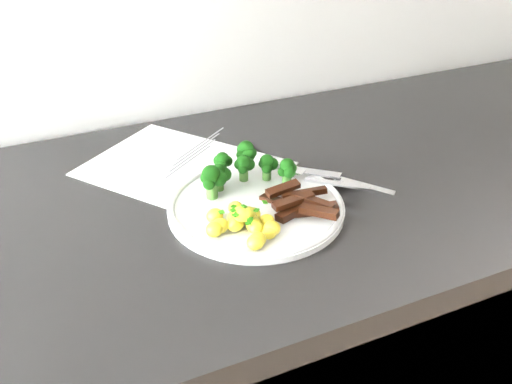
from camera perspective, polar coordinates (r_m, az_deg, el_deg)
name	(u,v)px	position (r m, az deg, el deg)	size (l,w,h in m)	color
counter	(297,375)	(1.18, 4.27, -18.21)	(2.45, 0.61, 0.92)	black
recipe_paper	(184,169)	(0.91, -7.37, 2.39)	(0.36, 0.38, 0.00)	white
plate	(256,205)	(0.80, 0.00, -1.38)	(0.26, 0.26, 0.01)	white
broccoli	(241,167)	(0.83, -1.54, 2.58)	(0.15, 0.09, 0.06)	#366323
potatoes	(244,222)	(0.74, -1.24, -3.07)	(0.09, 0.11, 0.04)	yellow
beef_strips	(302,204)	(0.78, 4.73, -1.22)	(0.09, 0.12, 0.03)	black
fork	(323,179)	(0.85, 6.90, 1.28)	(0.11, 0.13, 0.01)	silver
knife	(347,183)	(0.86, 9.37, 0.93)	(0.14, 0.15, 0.02)	silver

